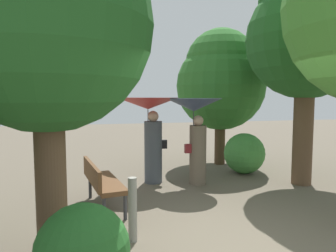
# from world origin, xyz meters

# --- Properties ---
(ground_plane) EXTENTS (40.00, 40.00, 0.00)m
(ground_plane) POSITION_xyz_m (0.00, 0.00, 0.00)
(ground_plane) COLOR brown
(person_left) EXTENTS (1.41, 1.41, 1.96)m
(person_left) POSITION_xyz_m (-0.56, 3.41, 1.48)
(person_left) COLOR #474C56
(person_left) RESTS_ON ground
(person_right) EXTENTS (1.26, 1.26, 1.95)m
(person_right) POSITION_xyz_m (0.40, 3.05, 1.46)
(person_right) COLOR #6B5B4C
(person_right) RESTS_ON ground
(park_bench) EXTENTS (0.71, 1.56, 0.83)m
(park_bench) POSITION_xyz_m (-1.73, 1.95, 0.51)
(park_bench) COLOR #38383D
(park_bench) RESTS_ON ground
(tree_near_right) EXTENTS (2.57, 2.57, 3.95)m
(tree_near_right) POSITION_xyz_m (1.84, 4.94, 2.50)
(tree_near_right) COLOR #4C3823
(tree_near_right) RESTS_ON ground
(tree_mid_left) EXTENTS (2.61, 2.61, 4.64)m
(tree_mid_left) POSITION_xyz_m (-2.39, 0.50, 3.07)
(tree_mid_left) COLOR brown
(tree_mid_left) RESTS_ON ground
(tree_mid_right) EXTENTS (2.63, 2.63, 5.16)m
(tree_mid_right) POSITION_xyz_m (2.77, 2.46, 3.50)
(tree_mid_right) COLOR brown
(tree_mid_right) RESTS_ON ground
(bush_path_left) EXTENTS (1.05, 1.05, 1.05)m
(bush_path_left) POSITION_xyz_m (1.98, 3.69, 0.53)
(bush_path_left) COLOR #428C3D
(bush_path_left) RESTS_ON ground
(bush_path_right) EXTENTS (0.93, 0.93, 0.93)m
(bush_path_right) POSITION_xyz_m (-2.01, -0.54, 0.47)
(bush_path_right) COLOR #235B23
(bush_path_right) RESTS_ON ground
(path_marker_post) EXTENTS (0.12, 0.12, 0.89)m
(path_marker_post) POSITION_xyz_m (-1.37, 0.53, 0.45)
(path_marker_post) COLOR gray
(path_marker_post) RESTS_ON ground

